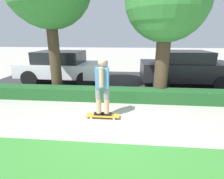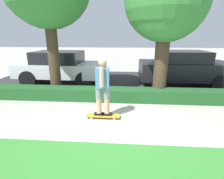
# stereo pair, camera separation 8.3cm
# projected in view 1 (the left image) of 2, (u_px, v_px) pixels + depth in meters

# --- Properties ---
(ground_plane) EXTENTS (60.00, 60.00, 0.00)m
(ground_plane) POSITION_uv_depth(u_px,v_px,m) (115.00, 121.00, 4.62)
(ground_plane) COLOR #ADA89E
(street_asphalt) EXTENTS (12.66, 5.00, 0.01)m
(street_asphalt) POSITION_uv_depth(u_px,v_px,m) (122.00, 82.00, 8.62)
(street_asphalt) COLOR #2D2D30
(street_asphalt) RESTS_ON ground_plane
(hedge_row) EXTENTS (12.66, 0.60, 0.43)m
(hedge_row) POSITION_uv_depth(u_px,v_px,m) (119.00, 95.00, 6.08)
(hedge_row) COLOR #1E5123
(hedge_row) RESTS_ON ground_plane
(skateboard) EXTENTS (0.91, 0.24, 0.09)m
(skateboard) POSITION_uv_depth(u_px,v_px,m) (103.00, 116.00, 4.81)
(skateboard) COLOR gold
(skateboard) RESTS_ON ground_plane
(skater_person) EXTENTS (0.48, 0.40, 1.55)m
(skater_person) POSITION_uv_depth(u_px,v_px,m) (102.00, 86.00, 4.56)
(skater_person) COLOR black
(skater_person) RESTS_ON skateboard
(tree_mid) EXTENTS (2.63, 2.63, 4.58)m
(tree_mid) POSITION_uv_depth(u_px,v_px,m) (167.00, 1.00, 5.38)
(tree_mid) COLOR #423323
(tree_mid) RESTS_ON ground_plane
(parked_car_front) EXTENTS (4.06, 1.93, 1.50)m
(parked_car_front) POSITION_uv_depth(u_px,v_px,m) (62.00, 66.00, 8.21)
(parked_car_front) COLOR silver
(parked_car_front) RESTS_ON ground_plane
(parked_car_middle) EXTENTS (3.86, 1.89, 1.55)m
(parked_car_middle) POSITION_uv_depth(u_px,v_px,m) (185.00, 68.00, 7.69)
(parked_car_middle) COLOR black
(parked_car_middle) RESTS_ON ground_plane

